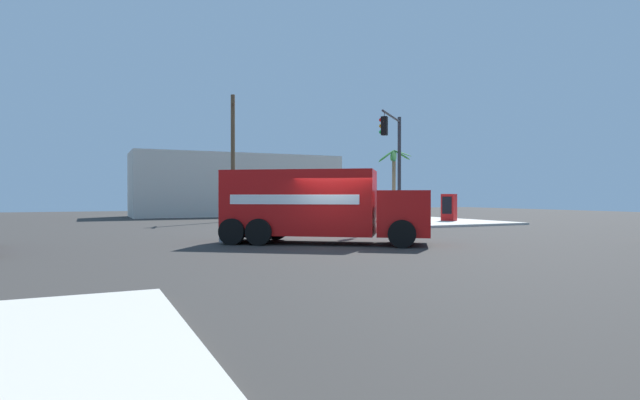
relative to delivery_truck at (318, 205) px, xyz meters
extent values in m
plane|color=#33302D|center=(-0.01, -1.22, -1.48)|extent=(100.00, 100.00, 0.00)
cube|color=beige|center=(12.29, 11.08, -1.41)|extent=(10.61, 10.61, 0.14)
cube|color=red|center=(-0.58, 0.41, 0.11)|extent=(6.14, 5.32, 2.49)
cube|color=red|center=(2.69, -1.90, -0.28)|extent=(2.94, 3.06, 1.70)
cube|color=black|center=(3.39, -2.40, 0.06)|extent=(1.23, 1.69, 0.88)
cube|color=#B2B2B7|center=(-2.88, 2.03, -1.29)|extent=(1.49, 2.00, 0.21)
cube|color=white|center=(0.12, 1.40, 0.24)|extent=(4.00, 2.84, 0.36)
cube|color=white|center=(-1.28, -0.58, 0.24)|extent=(4.00, 2.84, 0.36)
cylinder|color=black|center=(3.37, -0.86, -0.98)|extent=(0.98, 0.81, 1.00)
cylinder|color=black|center=(1.94, -2.89, -0.98)|extent=(0.98, 0.81, 1.00)
cylinder|color=black|center=(-0.94, 2.18, -0.98)|extent=(0.98, 0.81, 1.00)
cylinder|color=black|center=(-2.37, 0.16, -0.98)|extent=(0.98, 0.81, 1.00)
cylinder|color=black|center=(-1.79, 2.79, -0.98)|extent=(0.98, 0.81, 1.00)
cylinder|color=black|center=(-3.23, 0.76, -0.98)|extent=(0.98, 0.81, 1.00)
cylinder|color=#38383D|center=(8.15, 6.51, 1.78)|extent=(0.20, 0.20, 6.25)
cylinder|color=#38383D|center=(6.73, 5.15, 4.66)|extent=(2.91, 2.81, 0.12)
cylinder|color=#38383D|center=(5.57, 4.03, 4.53)|extent=(0.03, 0.03, 0.25)
cube|color=black|center=(5.57, 4.03, 3.93)|extent=(0.42, 0.42, 0.95)
sphere|color=red|center=(5.44, 4.15, 4.25)|extent=(0.20, 0.20, 0.20)
sphere|color=#EFA314|center=(5.44, 4.15, 3.94)|extent=(0.20, 0.20, 0.20)
sphere|color=#19CC4C|center=(5.44, 4.15, 3.63)|extent=(0.20, 0.20, 0.20)
cube|color=red|center=(14.57, 9.97, -0.42)|extent=(1.10, 1.15, 1.85)
cube|color=black|center=(14.24, 9.78, -0.27)|extent=(0.36, 0.60, 1.18)
cylinder|color=#7A6647|center=(12.16, 13.17, 1.14)|extent=(0.26, 0.26, 4.96)
ellipsoid|color=#236628|center=(12.81, 13.12, 3.38)|extent=(1.38, 0.46, 0.74)
ellipsoid|color=#236628|center=(12.45, 13.76, 3.37)|extent=(0.92, 1.36, 0.76)
ellipsoid|color=#236628|center=(11.81, 13.67, 3.30)|extent=(1.02, 1.24, 0.91)
ellipsoid|color=#236628|center=(11.54, 13.18, 3.31)|extent=(1.28, 0.36, 0.88)
ellipsoid|color=#236628|center=(11.85, 12.69, 3.26)|extent=(0.96, 1.21, 0.98)
ellipsoid|color=#236628|center=(12.53, 12.59, 3.46)|extent=(1.06, 1.38, 0.59)
cylinder|color=brown|center=(1.53, 18.15, 3.13)|extent=(0.30, 0.30, 9.22)
cube|color=brown|center=(1.53, 18.15, 7.04)|extent=(0.54, 2.18, 0.12)
cube|color=beige|center=(4.80, 28.53, 1.38)|extent=(19.06, 6.00, 5.72)
camera|label=1|loc=(-8.21, -17.81, 0.36)|focal=28.30mm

